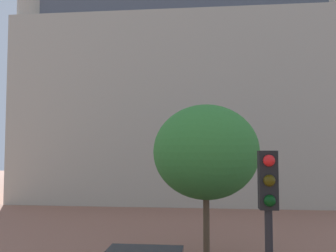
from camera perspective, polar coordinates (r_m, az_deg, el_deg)
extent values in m
cube|color=#B2A893|center=(35.64, 2.40, 1.89)|extent=(29.28, 13.62, 16.21)
cube|color=#4C515B|center=(37.68, 2.37, 16.13)|extent=(26.94, 12.53, 2.40)
cube|color=#B2A893|center=(37.46, 4.45, 15.42)|extent=(5.72, 5.72, 33.79)
cylinder|color=#B2A893|center=(34.02, -20.92, 4.14)|extent=(2.80, 2.80, 18.29)
cube|color=black|center=(5.79, 15.62, -8.26)|extent=(0.28, 0.24, 0.90)
sphere|color=red|center=(5.64, 15.80, -5.33)|extent=(0.18, 0.18, 0.18)
sphere|color=#3C3306|center=(5.66, 15.85, -8.36)|extent=(0.18, 0.18, 0.18)
sphere|color=#06330C|center=(5.69, 15.90, -11.37)|extent=(0.18, 0.18, 0.18)
cylinder|color=brown|center=(15.34, 6.14, -16.02)|extent=(0.26, 0.26, 2.83)
ellipsoid|color=#387F33|center=(14.97, 6.06, -4.11)|extent=(4.38, 4.38, 3.94)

